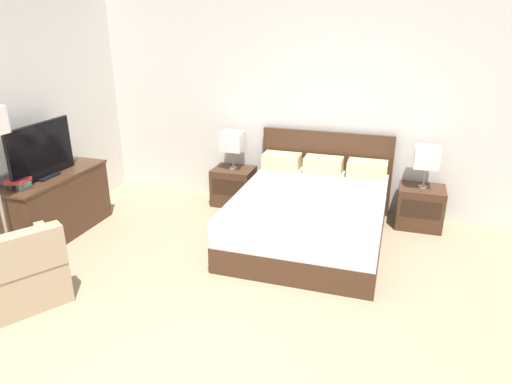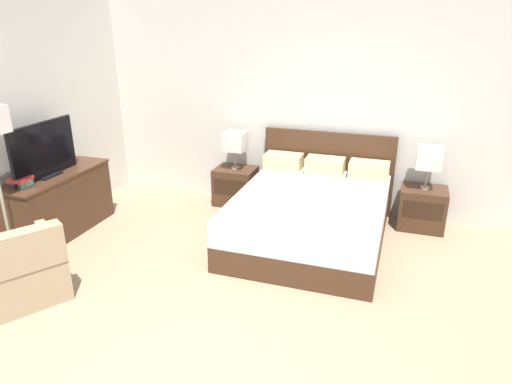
% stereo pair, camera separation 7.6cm
% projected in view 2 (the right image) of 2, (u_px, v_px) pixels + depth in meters
% --- Properties ---
extents(wall_back, '(6.75, 0.06, 2.89)m').
position_uv_depth(wall_back, '(305.00, 99.00, 5.85)').
color(wall_back, beige).
rests_on(wall_back, ground).
extents(bed, '(1.69, 2.06, 1.06)m').
position_uv_depth(bed, '(311.00, 214.00, 5.23)').
color(bed, '#422819').
rests_on(bed, ground).
extents(nightstand_left, '(0.54, 0.44, 0.51)m').
position_uv_depth(nightstand_left, '(236.00, 186.00, 6.26)').
color(nightstand_left, '#422819').
rests_on(nightstand_left, ground).
extents(nightstand_right, '(0.54, 0.44, 0.51)m').
position_uv_depth(nightstand_right, '(422.00, 208.00, 5.54)').
color(nightstand_right, '#422819').
rests_on(nightstand_right, ground).
extents(table_lamp_left, '(0.28, 0.28, 0.51)m').
position_uv_depth(table_lamp_left, '(235.00, 141.00, 6.04)').
color(table_lamp_left, gray).
rests_on(table_lamp_left, nightstand_left).
extents(table_lamp_right, '(0.28, 0.28, 0.51)m').
position_uv_depth(table_lamp_right, '(429.00, 158.00, 5.31)').
color(table_lamp_right, gray).
rests_on(table_lamp_right, nightstand_right).
extents(dresser, '(0.51, 1.37, 0.75)m').
position_uv_depth(dresser, '(59.00, 203.00, 5.37)').
color(dresser, '#422819').
rests_on(dresser, ground).
extents(tv, '(0.18, 0.93, 0.61)m').
position_uv_depth(tv, '(44.00, 151.00, 5.04)').
color(tv, black).
rests_on(tv, dresser).
extents(book_red_cover, '(0.24, 0.18, 0.04)m').
position_uv_depth(book_red_cover, '(22.00, 185.00, 4.81)').
color(book_red_cover, '#383333').
rests_on(book_red_cover, dresser).
extents(book_blue_cover, '(0.22, 0.15, 0.03)m').
position_uv_depth(book_blue_cover, '(20.00, 182.00, 4.80)').
color(book_blue_cover, '#2D7042').
rests_on(book_blue_cover, book_red_cover).
extents(book_small_top, '(0.22, 0.22, 0.04)m').
position_uv_depth(book_small_top, '(20.00, 179.00, 4.79)').
color(book_small_top, '#B7282D').
rests_on(book_small_top, book_blue_cover).
extents(armchair_by_window, '(0.95, 0.94, 0.76)m').
position_uv_depth(armchair_by_window, '(21.00, 271.00, 4.11)').
color(armchair_by_window, '#9E8466').
rests_on(armchair_by_window, ground).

